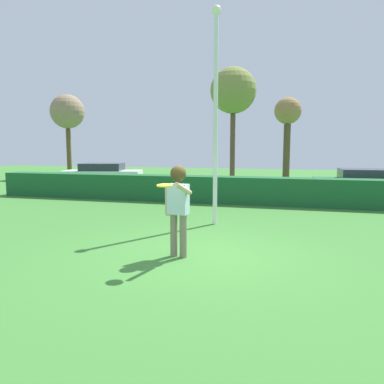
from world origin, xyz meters
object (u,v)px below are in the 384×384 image
at_px(bare_elm_tree, 233,92).
at_px(willow_tree, 288,116).
at_px(parked_car_white, 102,173).
at_px(frisbee, 165,185).
at_px(oak_tree, 67,113).
at_px(parked_car_green, 368,183).
at_px(lamppost, 216,106).
at_px(person, 178,201).

bearing_deg(bare_elm_tree, willow_tree, 51.32).
xyz_separation_m(parked_car_white, bare_elm_tree, (6.86, 2.02, 4.41)).
bearing_deg(frisbee, parked_car_white, 122.87).
bearing_deg(oak_tree, parked_car_green, -20.18).
relative_size(frisbee, lamppost, 0.05).
bearing_deg(willow_tree, parked_car_green, -66.47).
bearing_deg(bare_elm_tree, parked_car_green, -33.83).
height_order(lamppost, oak_tree, lamppost).
bearing_deg(lamppost, frisbee, -91.16).
relative_size(frisbee, oak_tree, 0.05).
relative_size(person, lamppost, 0.31).
relative_size(parked_car_green, bare_elm_tree, 0.67).
distance_m(person, willow_tree, 17.46).
bearing_deg(willow_tree, bare_elm_tree, -128.68).
xyz_separation_m(person, bare_elm_tree, (-1.10, 13.59, 3.99)).
relative_size(parked_car_white, parked_car_green, 1.05).
bearing_deg(parked_car_green, willow_tree, 113.53).
bearing_deg(bare_elm_tree, parked_car_white, -163.62).
height_order(frisbee, parked_car_white, frisbee).
distance_m(lamppost, parked_car_green, 8.39).
distance_m(parked_car_white, parked_car_green, 13.21).
distance_m(parked_car_green, oak_tree, 19.62).
height_order(parked_car_white, willow_tree, willow_tree).
bearing_deg(parked_car_white, willow_tree, 29.81).
bearing_deg(parked_car_white, person, -55.49).
relative_size(frisbee, willow_tree, 0.05).
bearing_deg(person, parked_car_white, 124.51).
distance_m(lamppost, oak_tree, 18.38).
bearing_deg(parked_car_white, bare_elm_tree, 16.38).
relative_size(parked_car_green, willow_tree, 0.82).
height_order(lamppost, parked_car_green, lamppost).
distance_m(oak_tree, willow_tree, 14.77).
distance_m(parked_car_white, bare_elm_tree, 8.40).
height_order(person, lamppost, lamppost).
bearing_deg(bare_elm_tree, oak_tree, 168.12).
bearing_deg(frisbee, oak_tree, 127.66).
bearing_deg(bare_elm_tree, person, -85.38).
height_order(parked_car_white, parked_car_green, same).
distance_m(parked_car_green, willow_tree, 9.01).
distance_m(person, bare_elm_tree, 14.21).
xyz_separation_m(parked_car_white, parked_car_green, (13.04, -2.12, 0.00)).
height_order(person, willow_tree, willow_tree).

